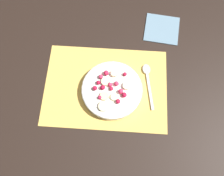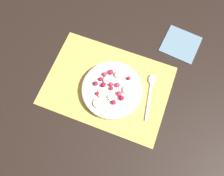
% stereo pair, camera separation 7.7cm
% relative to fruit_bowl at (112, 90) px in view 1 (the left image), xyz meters
% --- Properties ---
extents(ground_plane, '(3.00, 3.00, 0.00)m').
position_rel_fruit_bowl_xyz_m(ground_plane, '(0.03, -0.02, -0.02)').
color(ground_plane, black).
extents(placemat, '(0.47, 0.33, 0.01)m').
position_rel_fruit_bowl_xyz_m(placemat, '(0.03, -0.02, -0.02)').
color(placemat, '#E0B251').
rests_on(placemat, ground_plane).
extents(fruit_bowl, '(0.22, 0.22, 0.05)m').
position_rel_fruit_bowl_xyz_m(fruit_bowl, '(0.00, 0.00, 0.00)').
color(fruit_bowl, white).
rests_on(fruit_bowl, placemat).
extents(spoon, '(0.05, 0.19, 0.01)m').
position_rel_fruit_bowl_xyz_m(spoon, '(-0.13, -0.07, -0.02)').
color(spoon, silver).
rests_on(spoon, placemat).
extents(napkin, '(0.16, 0.15, 0.01)m').
position_rel_fruit_bowl_xyz_m(napkin, '(-0.19, -0.29, -0.02)').
color(napkin, slate).
rests_on(napkin, ground_plane).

